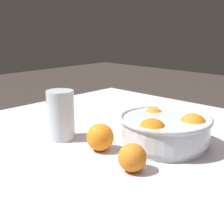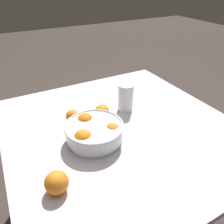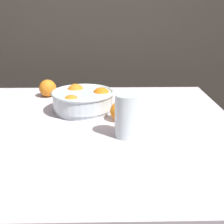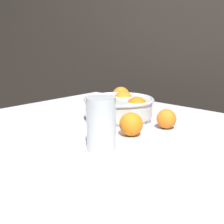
{
  "view_description": "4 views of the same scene",
  "coord_description": "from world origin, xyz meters",
  "px_view_note": "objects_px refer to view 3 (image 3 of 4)",
  "views": [
    {
      "loc": [
        0.67,
        0.63,
        1.07
      ],
      "look_at": [
        0.01,
        0.01,
        0.82
      ],
      "focal_mm": 50.0,
      "sensor_mm": 36.0,
      "label": 1
    },
    {
      "loc": [
        -0.75,
        0.45,
        1.38
      ],
      "look_at": [
        0.03,
        0.03,
        0.81
      ],
      "focal_mm": 35.0,
      "sensor_mm": 36.0,
      "label": 2
    },
    {
      "loc": [
        0.05,
        -1.09,
        1.18
      ],
      "look_at": [
        0.08,
        0.02,
        0.79
      ],
      "focal_mm": 50.0,
      "sensor_mm": 36.0,
      "label": 3
    },
    {
      "loc": [
        0.71,
        -0.69,
        1.05
      ],
      "look_at": [
        0.06,
        0.01,
        0.82
      ],
      "focal_mm": 50.0,
      "sensor_mm": 36.0,
      "label": 4
    }
  ],
  "objects_px": {
    "orange_loose_front": "(48,88)",
    "orange_loose_aside": "(127,101)",
    "fruit_bowl": "(83,100)",
    "juice_glass": "(127,119)",
    "orange_loose_near_bowl": "(120,111)"
  },
  "relations": [
    {
      "from": "fruit_bowl",
      "to": "orange_loose_aside",
      "type": "bearing_deg",
      "value": 10.52
    },
    {
      "from": "orange_loose_front",
      "to": "orange_loose_aside",
      "type": "xyz_separation_m",
      "value": [
        0.37,
        -0.19,
        -0.01
      ]
    },
    {
      "from": "fruit_bowl",
      "to": "orange_loose_front",
      "type": "distance_m",
      "value": 0.29
    },
    {
      "from": "fruit_bowl",
      "to": "orange_loose_near_bowl",
      "type": "bearing_deg",
      "value": -37.0
    },
    {
      "from": "fruit_bowl",
      "to": "juice_glass",
      "type": "height_order",
      "value": "juice_glass"
    },
    {
      "from": "orange_loose_front",
      "to": "juice_glass",
      "type": "bearing_deg",
      "value": -54.08
    },
    {
      "from": "fruit_bowl",
      "to": "orange_loose_front",
      "type": "bearing_deg",
      "value": 130.04
    },
    {
      "from": "juice_glass",
      "to": "orange_loose_aside",
      "type": "bearing_deg",
      "value": 86.03
    },
    {
      "from": "juice_glass",
      "to": "orange_loose_front",
      "type": "distance_m",
      "value": 0.6
    },
    {
      "from": "orange_loose_near_bowl",
      "to": "orange_loose_front",
      "type": "distance_m",
      "value": 0.47
    },
    {
      "from": "orange_loose_near_bowl",
      "to": "fruit_bowl",
      "type": "bearing_deg",
      "value": 143.0
    },
    {
      "from": "orange_loose_near_bowl",
      "to": "orange_loose_aside",
      "type": "bearing_deg",
      "value": 75.55
    },
    {
      "from": "fruit_bowl",
      "to": "juice_glass",
      "type": "distance_m",
      "value": 0.31
    },
    {
      "from": "orange_loose_near_bowl",
      "to": "orange_loose_aside",
      "type": "height_order",
      "value": "orange_loose_near_bowl"
    },
    {
      "from": "juice_glass",
      "to": "orange_loose_near_bowl",
      "type": "height_order",
      "value": "juice_glass"
    }
  ]
}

